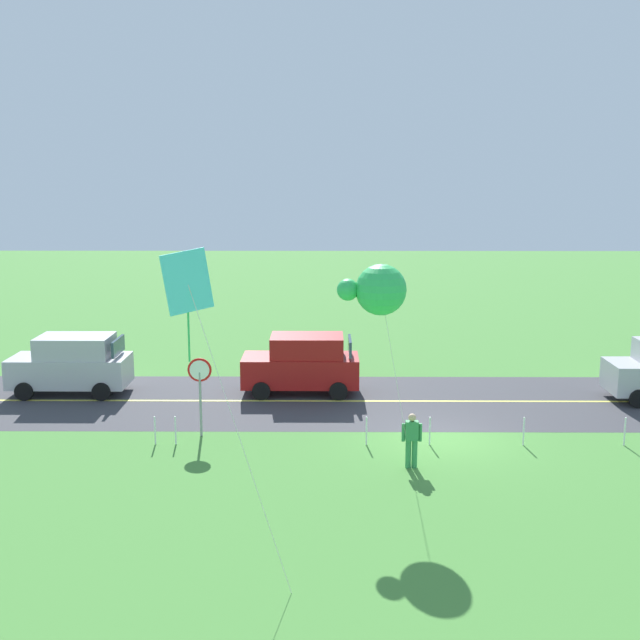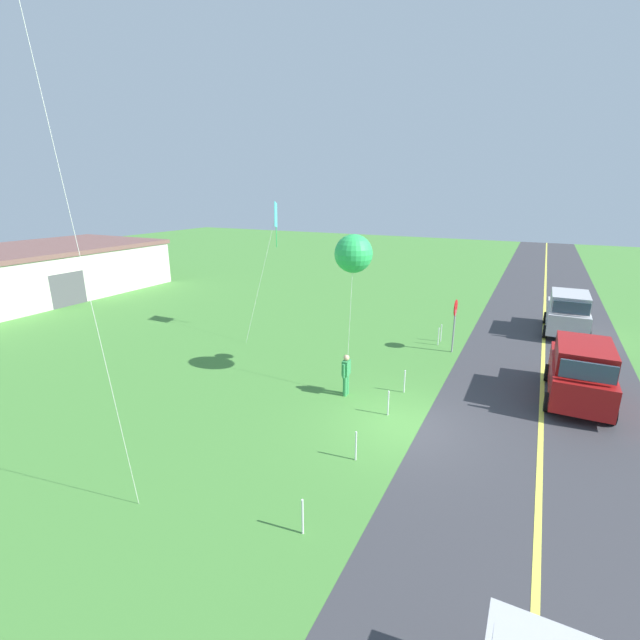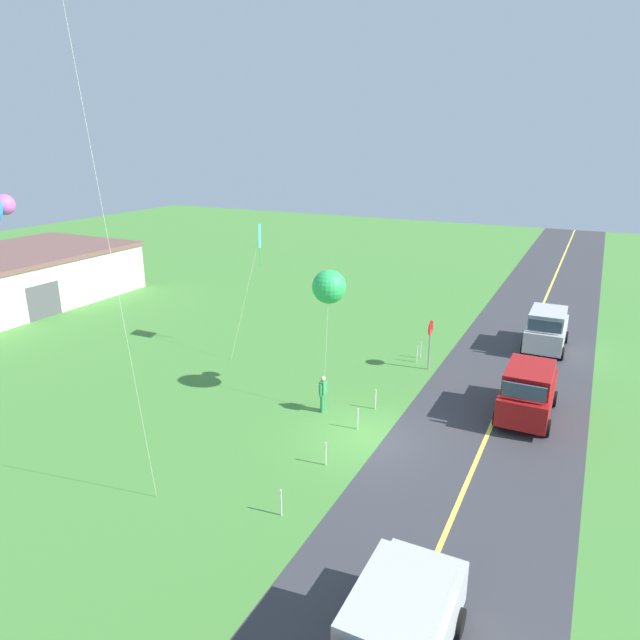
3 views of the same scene
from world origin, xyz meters
name	(u,v)px [view 1 (image 1 of 3)]	position (x,y,z in m)	size (l,w,h in m)	color
ground_plane	(441,439)	(0.00, 0.00, -0.05)	(120.00, 120.00, 0.10)	#478438
asphalt_road	(425,401)	(0.00, -4.00, 0.00)	(120.00, 7.00, 0.00)	#38383D
road_centre_stripe	(425,401)	(0.00, -4.00, 0.01)	(120.00, 0.16, 0.00)	#E5E04C
car_suv_foreground	(303,364)	(4.55, -5.09, 1.15)	(4.40, 2.12, 2.24)	maroon
car_parked_east_near	(72,364)	(13.30, -4.98, 1.15)	(4.40, 2.12, 2.24)	#B7B7BC
stop_sign	(200,381)	(7.65, -0.10, 1.80)	(0.76, 0.08, 2.56)	gray
person_adult_near	(412,439)	(1.22, 2.59, 0.86)	(0.58, 0.22, 1.60)	#338C4C
kite_red_low	(379,290)	(2.24, 2.79, 5.17)	(2.16, 1.40, 5.87)	silver
kite_yellow_high	(188,287)	(6.35, 8.74, 6.10)	(2.52, 0.96, 6.87)	silver
fence_post_0	(625,431)	(-5.56, 0.70, 0.45)	(0.05, 0.05, 0.90)	silver
fence_post_1	(524,431)	(-2.45, 0.70, 0.45)	(0.05, 0.05, 0.90)	silver
fence_post_2	(430,431)	(0.45, 0.70, 0.45)	(0.05, 0.05, 0.90)	silver
fence_post_3	(366,431)	(2.40, 0.70, 0.45)	(0.05, 0.05, 0.90)	silver
fence_post_4	(176,430)	(8.31, 0.70, 0.45)	(0.05, 0.05, 0.90)	silver
fence_post_5	(155,430)	(8.95, 0.70, 0.45)	(0.05, 0.05, 0.90)	silver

